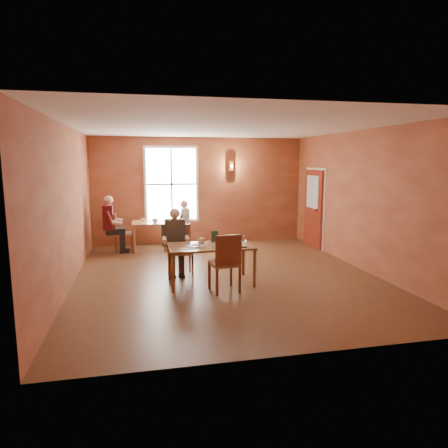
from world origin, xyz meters
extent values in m
cube|color=brown|center=(0.00, 0.00, 0.00)|extent=(6.00, 7.00, 0.01)
cube|color=brown|center=(0.00, 3.50, 1.50)|extent=(6.00, 0.04, 3.00)
cube|color=brown|center=(0.00, -3.50, 1.50)|extent=(6.00, 0.04, 3.00)
cube|color=brown|center=(-3.00, 0.00, 1.50)|extent=(0.04, 7.00, 3.00)
cube|color=brown|center=(3.00, 0.00, 1.50)|extent=(0.04, 7.00, 3.00)
cube|color=white|center=(0.00, 0.00, 3.00)|extent=(6.00, 7.00, 0.04)
cube|color=white|center=(-0.80, 3.45, 1.70)|extent=(1.36, 0.10, 1.96)
cube|color=maroon|center=(2.94, 2.30, 1.05)|extent=(0.12, 1.04, 2.10)
cylinder|color=brown|center=(0.90, 3.40, 2.20)|extent=(0.16, 0.16, 0.28)
cylinder|color=silver|center=(-0.69, -0.47, 0.77)|extent=(0.41, 0.41, 0.04)
cube|color=tan|center=(-0.56, -0.36, 0.81)|extent=(0.13, 0.12, 0.12)
cube|color=#24422C|center=(-0.26, -0.13, 0.86)|extent=(0.14, 0.09, 0.23)
cube|color=silver|center=(-0.44, -0.70, 0.75)|extent=(0.21, 0.03, 0.00)
cube|color=white|center=(-0.84, -0.66, 0.75)|extent=(0.23, 0.23, 0.01)
cylinder|color=white|center=(0.28, -0.25, 0.76)|extent=(0.19, 0.19, 0.01)
cube|color=black|center=(0.16, -0.76, 0.76)|extent=(0.13, 0.04, 0.02)
imported|color=silver|center=(-1.31, 2.64, 0.81)|extent=(0.14, 0.14, 0.11)
imported|color=silver|center=(-1.62, 2.88, 0.80)|extent=(0.12, 0.12, 0.09)
camera|label=1|loc=(-1.71, -7.76, 2.33)|focal=32.00mm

